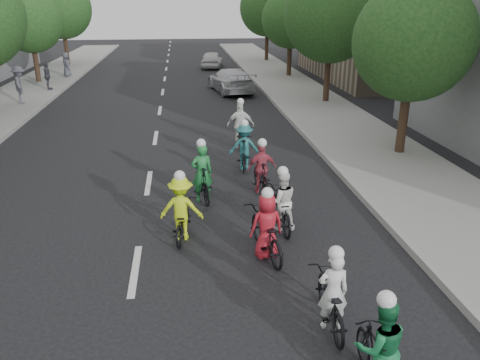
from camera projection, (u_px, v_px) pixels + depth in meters
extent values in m
plane|color=black|center=(135.00, 270.00, 9.73)|extent=(120.00, 120.00, 0.00)
cube|color=gray|center=(346.00, 130.00, 19.87)|extent=(4.00, 80.00, 0.15)
cube|color=#999993|center=(301.00, 131.00, 19.64)|extent=(0.18, 80.00, 0.18)
cube|color=gray|center=(394.00, 18.00, 32.32)|extent=(10.00, 14.00, 8.00)
cylinder|color=black|center=(37.00, 66.00, 30.55)|extent=(0.32, 0.32, 2.27)
sphere|color=#164319|center=(30.00, 21.00, 29.53)|extent=(4.00, 4.00, 4.00)
cylinder|color=black|center=(67.00, 50.00, 38.84)|extent=(0.32, 0.32, 2.48)
sphere|color=#164319|center=(61.00, 8.00, 37.65)|extent=(4.80, 4.80, 4.80)
cylinder|color=black|center=(402.00, 125.00, 16.44)|extent=(0.32, 0.32, 2.27)
sphere|color=#164319|center=(413.00, 41.00, 15.41)|extent=(4.00, 4.00, 4.00)
cylinder|color=black|center=(327.00, 80.00, 24.72)|extent=(0.32, 0.32, 2.48)
sphere|color=#164319|center=(331.00, 14.00, 23.53)|extent=(4.80, 4.80, 4.80)
cylinder|color=black|center=(289.00, 61.00, 33.08)|extent=(0.32, 0.32, 2.27)
sphere|color=#164319|center=(291.00, 19.00, 32.05)|extent=(4.00, 4.00, 4.00)
cylinder|color=black|center=(267.00, 47.00, 41.37)|extent=(0.32, 0.32, 2.48)
sphere|color=#164319|center=(267.00, 8.00, 40.18)|extent=(4.80, 4.80, 4.80)
imported|color=black|center=(330.00, 301.00, 7.98)|extent=(0.73, 1.79, 0.92)
imported|color=white|center=(333.00, 292.00, 7.80)|extent=(0.54, 0.37, 1.42)
sphere|color=white|center=(336.00, 253.00, 7.54)|extent=(0.26, 0.26, 0.26)
imported|color=black|center=(375.00, 360.00, 6.68)|extent=(0.50, 1.56, 0.93)
imported|color=#19733F|center=(380.00, 347.00, 6.47)|extent=(0.77, 0.61, 1.54)
sphere|color=white|center=(387.00, 300.00, 6.19)|extent=(0.26, 0.26, 0.26)
imported|color=black|center=(182.00, 220.00, 10.97)|extent=(0.82, 1.68, 0.84)
imported|color=#D0F51B|center=(181.00, 208.00, 10.75)|extent=(1.08, 0.73, 1.55)
sphere|color=white|center=(180.00, 176.00, 10.46)|extent=(0.26, 0.26, 0.26)
imported|color=black|center=(261.00, 176.00, 13.59)|extent=(0.59, 1.59, 0.93)
imported|color=#C44558|center=(262.00, 168.00, 13.40)|extent=(0.89, 0.44, 1.47)
sphere|color=white|center=(262.00, 143.00, 13.13)|extent=(0.26, 0.26, 0.26)
imported|color=black|center=(266.00, 233.00, 10.17)|extent=(0.98, 2.04, 1.03)
imported|color=#B61D2B|center=(267.00, 226.00, 9.99)|extent=(0.79, 0.58, 1.48)
sphere|color=white|center=(267.00, 193.00, 9.72)|extent=(0.26, 0.26, 0.26)
imported|color=black|center=(202.00, 182.00, 13.01)|extent=(0.75, 1.75, 1.02)
imported|color=#23813B|center=(202.00, 173.00, 12.80)|extent=(0.66, 0.49, 1.64)
sphere|color=white|center=(201.00, 143.00, 12.49)|extent=(0.26, 0.26, 0.26)
imported|color=black|center=(281.00, 208.00, 11.42)|extent=(0.70, 1.89, 0.98)
imported|color=white|center=(282.00, 201.00, 11.24)|extent=(0.73, 0.57, 1.47)
sphere|color=white|center=(283.00, 172.00, 10.96)|extent=(0.26, 0.26, 0.26)
imported|color=black|center=(244.00, 153.00, 15.41)|extent=(0.74, 1.82, 1.06)
imported|color=#24696E|center=(244.00, 147.00, 15.23)|extent=(1.06, 0.70, 1.53)
sphere|color=white|center=(244.00, 123.00, 14.95)|extent=(0.26, 0.26, 0.26)
imported|color=black|center=(240.00, 135.00, 17.64)|extent=(0.80, 1.88, 0.96)
imported|color=white|center=(241.00, 125.00, 17.41)|extent=(1.05, 0.51, 1.74)
sphere|color=white|center=(241.00, 102.00, 17.09)|extent=(0.26, 0.26, 0.26)
imported|color=silver|center=(231.00, 80.00, 28.02)|extent=(2.75, 5.11, 1.41)
imported|color=silver|center=(212.00, 60.00, 37.86)|extent=(2.11, 4.05, 1.32)
imported|color=#555462|center=(20.00, 85.00, 24.11)|extent=(1.08, 1.41, 1.92)
imported|color=#474652|center=(47.00, 76.00, 27.84)|extent=(0.55, 1.00, 1.61)
imported|color=#535560|center=(66.00, 65.00, 32.61)|extent=(0.74, 0.92, 1.64)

